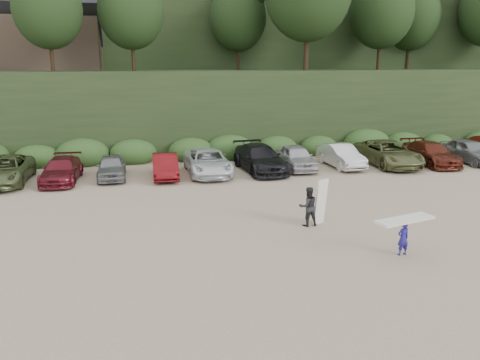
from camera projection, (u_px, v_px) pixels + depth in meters
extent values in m
plane|color=tan|center=(278.00, 227.00, 19.19)|extent=(120.00, 120.00, 0.00)
cube|color=black|center=(202.00, 107.00, 39.32)|extent=(80.00, 14.00, 6.00)
cube|color=black|center=(181.00, 51.00, 55.17)|extent=(90.00, 30.00, 16.00)
ellipsoid|color=black|center=(200.00, 6.00, 37.39)|extent=(66.00, 12.00, 10.00)
cube|color=#2B491E|center=(210.00, 151.00, 32.68)|extent=(46.20, 2.00, 1.20)
cube|color=brown|center=(49.00, 45.00, 37.51)|extent=(8.00, 6.00, 4.00)
imported|color=#516037|center=(4.00, 170.00, 25.95)|extent=(2.61, 5.52, 1.52)
imported|color=maroon|center=(62.00, 170.00, 26.37)|extent=(2.09, 4.73, 1.35)
imported|color=slate|center=(112.00, 167.00, 27.18)|extent=(1.68, 4.03, 1.37)
imported|color=maroon|center=(165.00, 166.00, 27.40)|extent=(1.53, 4.17, 1.36)
imported|color=silver|center=(208.00, 162.00, 28.18)|extent=(2.53, 5.37, 1.49)
imported|color=black|center=(260.00, 158.00, 28.97)|extent=(2.71, 5.72, 1.61)
imported|color=#B4B3B8|center=(296.00, 157.00, 29.60)|extent=(1.89, 4.47, 1.51)
imported|color=silver|center=(341.00, 156.00, 30.17)|extent=(1.77, 4.53, 1.47)
imported|color=brown|center=(388.00, 153.00, 30.64)|extent=(2.68, 5.79, 1.61)
imported|color=#571E13|center=(431.00, 154.00, 30.93)|extent=(2.15, 5.10, 1.47)
imported|color=slate|center=(469.00, 151.00, 31.52)|extent=(2.10, 4.73, 1.58)
imported|color=navy|center=(403.00, 238.00, 16.22)|extent=(0.48, 0.34, 1.22)
cube|color=silver|center=(405.00, 220.00, 16.06)|extent=(2.32, 1.16, 0.09)
imported|color=black|center=(308.00, 206.00, 19.15)|extent=(0.84, 0.67, 1.65)
cube|color=silver|center=(321.00, 202.00, 19.26)|extent=(0.61, 0.47, 1.94)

